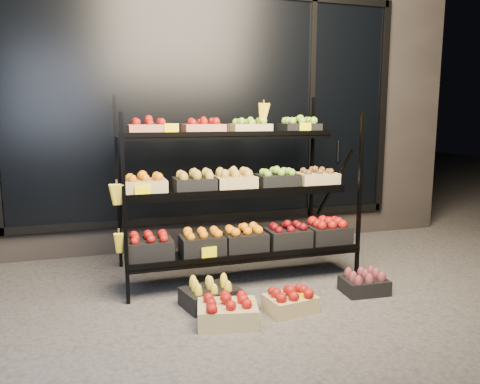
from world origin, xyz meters
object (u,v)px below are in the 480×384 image
object	(u,v)px
floor_crate_left	(227,311)
floor_crate_midleft	(210,294)
floor_crate_midright	(290,300)
display_rack	(236,191)

from	to	relation	value
floor_crate_left	floor_crate_midleft	bearing A→B (deg)	109.49
floor_crate_midleft	floor_crate_midright	bearing A→B (deg)	-40.94
display_rack	floor_crate_left	distance (m)	1.27
display_rack	floor_crate_left	xyz separation A→B (m)	(-0.37, -1.00, -0.69)
floor_crate_left	display_rack	bearing A→B (deg)	82.48
display_rack	floor_crate_midright	bearing A→B (deg)	-80.98
floor_crate_left	floor_crate_midleft	world-z (taller)	floor_crate_left
display_rack	floor_crate_midright	xyz separation A→B (m)	(0.15, -0.93, -0.70)
display_rack	floor_crate_midright	distance (m)	1.18
display_rack	floor_crate_left	world-z (taller)	display_rack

